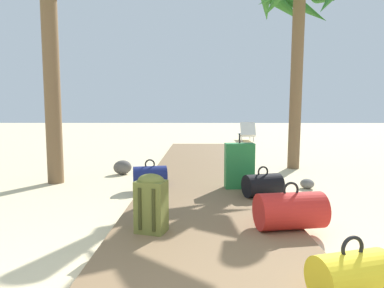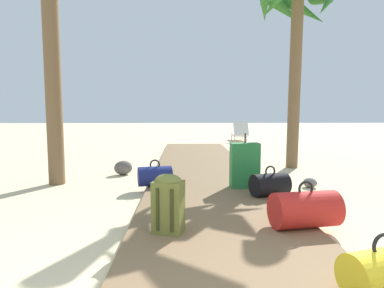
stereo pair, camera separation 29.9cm
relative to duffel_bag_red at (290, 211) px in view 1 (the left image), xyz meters
The scene contains 12 objects.
ground_plane 2.44m from the duffel_bag_red, 109.90° to the left, with size 60.00×60.00×0.00m, color beige.
boardwalk 3.48m from the duffel_bag_red, 103.77° to the left, with size 1.93×10.88×0.08m, color brown.
duffel_bag_red is the anchor object (origin of this frame).
duffel_bag_black 1.28m from the duffel_bag_red, 91.07° to the left, with size 0.58×0.46×0.43m.
duffel_bag_yellow 1.26m from the duffel_bag_red, 88.50° to the right, with size 0.55×0.42×0.41m.
duffel_bag_navy 2.58m from the duffel_bag_red, 130.63° to the left, with size 0.58×0.42×0.42m.
suitcase_green 1.82m from the duffel_bag_red, 98.97° to the left, with size 0.45×0.24×0.84m.
backpack_olive 1.39m from the duffel_bag_red, behind, with size 0.33×0.28×0.58m.
palm_tree_far_right 5.09m from the duffel_bag_red, 73.31° to the left, with size 2.19×2.09×4.14m.
lounge_chair 10.88m from the duffel_bag_red, 83.82° to the left, with size 0.64×1.53×0.81m.
rock_left_far 4.10m from the duffel_bag_red, 126.17° to the left, with size 0.36×0.27×0.28m, color #5B5651.
rock_right_far 2.29m from the duffel_bag_red, 67.65° to the left, with size 0.23×0.22×0.16m, color slate.
Camera 1 is at (-0.12, -1.21, 1.26)m, focal length 31.32 mm.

